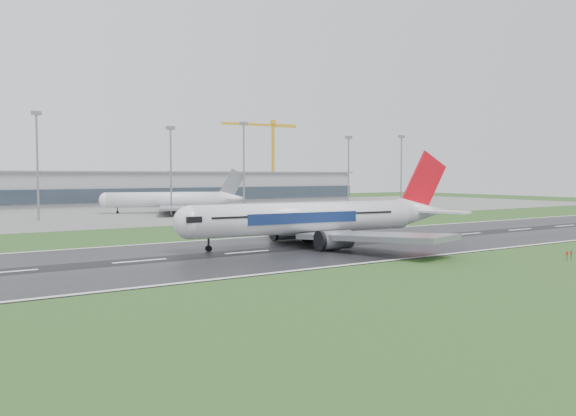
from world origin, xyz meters
TOP-DOWN VIEW (x-y plane):
  - ground at (0.00, 0.00)m, footprint 520.00×520.00m
  - runway at (0.00, 0.00)m, footprint 400.00×45.00m
  - apron at (0.00, 125.00)m, footprint 400.00×130.00m
  - terminal at (0.00, 185.00)m, footprint 240.00×36.00m
  - main_airliner at (-20.86, 2.24)m, footprint 67.84×65.17m
  - parked_airliner at (-9.50, 111.71)m, footprint 68.60×66.58m
  - tower_crane at (89.87, 200.00)m, footprint 46.68×7.45m
  - floodmast_1 at (-57.21, 100.00)m, footprint 0.64×0.64m
  - floodmast_2 at (-14.01, 100.00)m, footprint 0.64×0.64m
  - floodmast_3 at (14.83, 100.00)m, footprint 0.64×0.64m
  - floodmast_4 at (65.03, 100.00)m, footprint 0.64×0.64m
  - floodmast_5 at (95.43, 100.00)m, footprint 0.64×0.64m

SIDE VIEW (x-z plane):
  - ground at x=0.00m, z-range 0.00..0.00m
  - apron at x=0.00m, z-range 0.00..0.08m
  - runway at x=0.00m, z-range 0.00..0.10m
  - terminal at x=0.00m, z-range 0.00..15.00m
  - parked_airliner at x=-9.50m, z-range 0.08..15.81m
  - main_airliner at x=-20.86m, z-range 0.10..18.53m
  - floodmast_4 at x=65.03m, z-range 0.00..29.20m
  - floodmast_2 at x=-14.01m, z-range 0.00..29.65m
  - floodmast_5 at x=95.43m, z-range 0.00..30.56m
  - floodmast_1 at x=-57.21m, z-range 0.00..32.29m
  - floodmast_3 at x=14.83m, z-range 0.00..32.55m
  - tower_crane at x=89.87m, z-range 0.00..45.93m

